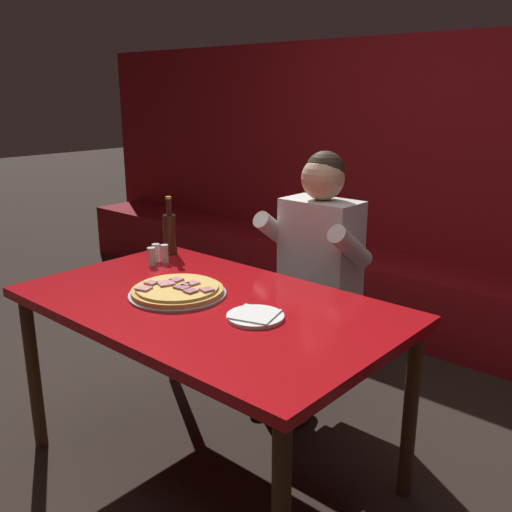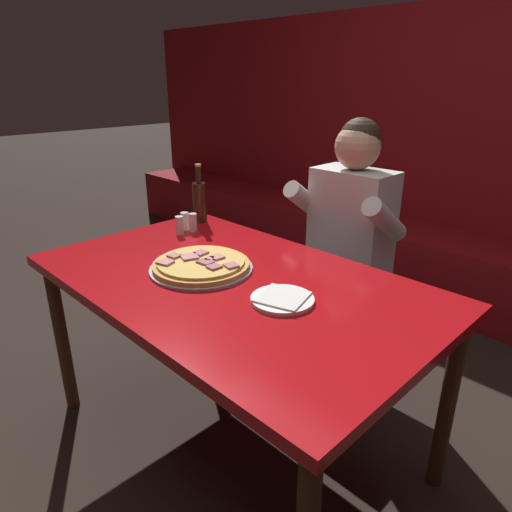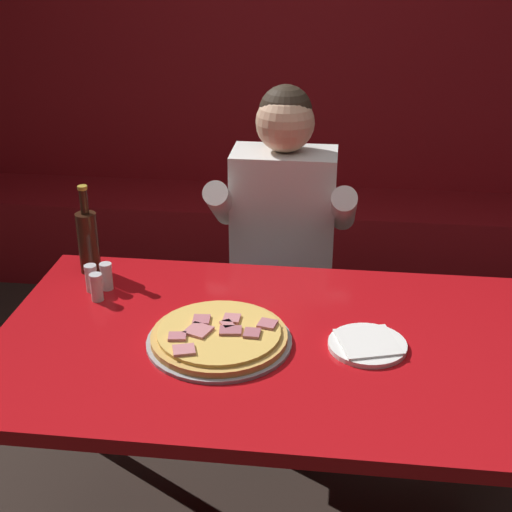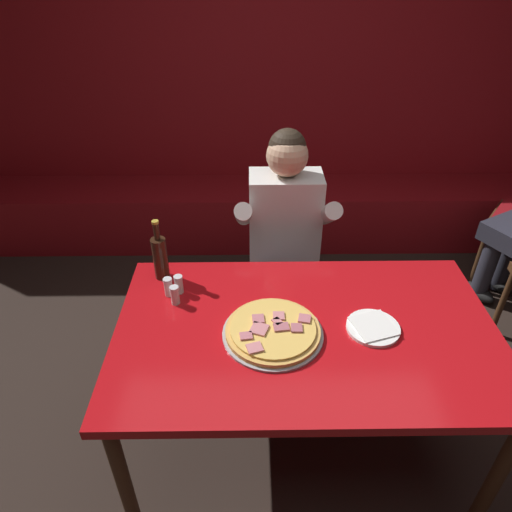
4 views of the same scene
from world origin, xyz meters
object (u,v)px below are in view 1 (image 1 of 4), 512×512
(beer_bottle, at_px, (170,233))
(shaker_oregano, at_px, (152,257))
(diner_seated_blue_shirt, at_px, (310,270))
(shaker_black_pepper, at_px, (165,254))
(main_dining_table, at_px, (207,318))
(pizza, at_px, (177,291))
(shaker_red_pepper_flakes, at_px, (156,253))
(plate_white_paper, at_px, (255,316))

(beer_bottle, bearing_deg, shaker_oregano, -66.00)
(diner_seated_blue_shirt, bearing_deg, shaker_oregano, -131.20)
(shaker_black_pepper, height_order, diner_seated_blue_shirt, diner_seated_blue_shirt)
(shaker_oregano, height_order, diner_seated_blue_shirt, diner_seated_blue_shirt)
(main_dining_table, relative_size, pizza, 3.86)
(main_dining_table, xyz_separation_m, shaker_red_pepper_flakes, (-0.57, 0.21, 0.11))
(pizza, relative_size, plate_white_paper, 1.87)
(beer_bottle, height_order, shaker_red_pepper_flakes, beer_bottle)
(pizza, height_order, shaker_oregano, shaker_oregano)
(plate_white_paper, distance_m, shaker_black_pepper, 0.83)
(shaker_black_pepper, height_order, shaker_red_pepper_flakes, same)
(pizza, bearing_deg, diner_seated_blue_shirt, 82.47)
(pizza, bearing_deg, shaker_red_pepper_flakes, 150.44)
(shaker_oregano, bearing_deg, pizza, -25.54)
(shaker_red_pepper_flakes, bearing_deg, shaker_oregano, -57.71)
(shaker_black_pepper, relative_size, shaker_red_pepper_flakes, 1.00)
(shaker_black_pepper, bearing_deg, pizza, -33.87)
(beer_bottle, bearing_deg, shaker_black_pepper, -51.70)
(plate_white_paper, height_order, shaker_red_pepper_flakes, shaker_red_pepper_flakes)
(main_dining_table, height_order, beer_bottle, beer_bottle)
(plate_white_paper, height_order, diner_seated_blue_shirt, diner_seated_blue_shirt)
(main_dining_table, bearing_deg, shaker_oregano, 163.49)
(plate_white_paper, xyz_separation_m, shaker_red_pepper_flakes, (-0.83, 0.22, 0.03))
(main_dining_table, bearing_deg, beer_bottle, 150.79)
(shaker_oregano, distance_m, diner_seated_blue_shirt, 0.77)
(pizza, relative_size, shaker_black_pepper, 4.56)
(pizza, height_order, shaker_black_pepper, shaker_black_pepper)
(pizza, xyz_separation_m, shaker_oregano, (-0.40, 0.19, 0.02))
(pizza, distance_m, plate_white_paper, 0.40)
(main_dining_table, distance_m, shaker_black_pepper, 0.59)
(main_dining_table, relative_size, shaker_black_pepper, 17.60)
(main_dining_table, relative_size, shaker_red_pepper_flakes, 17.60)
(main_dining_table, height_order, shaker_black_pepper, shaker_black_pepper)
(diner_seated_blue_shirt, bearing_deg, plate_white_paper, -68.33)
(beer_bottle, distance_m, diner_seated_blue_shirt, 0.72)
(main_dining_table, distance_m, shaker_oregano, 0.57)
(beer_bottle, bearing_deg, main_dining_table, -29.21)
(main_dining_table, bearing_deg, shaker_red_pepper_flakes, 159.40)
(shaker_black_pepper, xyz_separation_m, diner_seated_blue_shirt, (0.49, 0.50, -0.09))
(shaker_black_pepper, xyz_separation_m, shaker_oregano, (-0.01, -0.07, 0.00))
(shaker_red_pepper_flakes, relative_size, shaker_oregano, 1.00)
(pizza, bearing_deg, plate_white_paper, 3.42)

